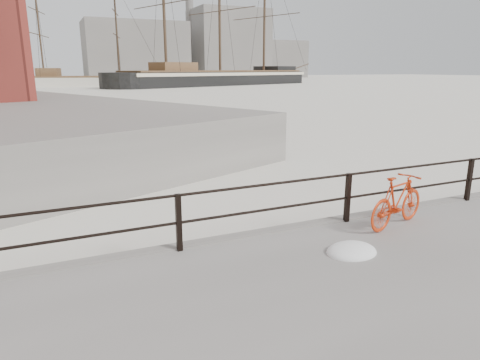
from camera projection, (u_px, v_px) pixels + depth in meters
name	position (u px, v px, depth m)	size (l,w,h in m)	color
ground	(459.00, 212.00, 10.31)	(400.00, 400.00, 0.00)	white
guardrail	(469.00, 180.00, 9.96)	(28.00, 0.10, 1.00)	black
bicycle	(397.00, 201.00, 8.30)	(1.71, 0.26, 1.03)	red
barque_black	(220.00, 85.00, 90.32)	(60.37, 19.76, 34.14)	black
schooner_mid	(83.00, 86.00, 84.07)	(31.04, 13.13, 22.14)	beige
industrial_west	(136.00, 51.00, 139.48)	(32.00, 18.00, 18.00)	gray
industrial_mid	(229.00, 44.00, 157.06)	(26.00, 20.00, 24.00)	gray
industrial_east	(276.00, 59.00, 171.88)	(20.00, 16.00, 14.00)	gray
smokestack	(190.00, 15.00, 153.77)	(2.80, 2.80, 44.00)	gray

